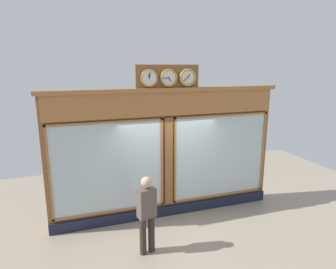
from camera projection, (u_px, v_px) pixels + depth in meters
shop_facade at (166, 152)px, 7.48m from camera, size 5.96×0.42×3.87m
pedestrian at (147, 212)px, 5.99m from camera, size 0.40×0.30×1.69m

